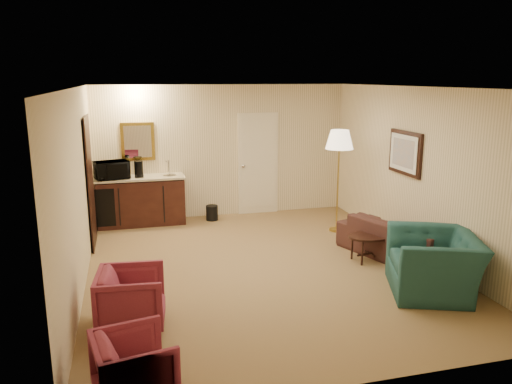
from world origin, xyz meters
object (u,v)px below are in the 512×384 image
at_px(microwave, 111,168).
at_px(waste_bin, 212,213).
at_px(rose_chair_far, 134,364).
at_px(coffee_table, 370,248).
at_px(floor_lamp, 338,181).
at_px(teal_armchair, 435,254).
at_px(rose_chair_near, 131,296).
at_px(wetbar_cabinet, 141,201).
at_px(coffee_maker, 139,169).
at_px(sofa, 403,234).

bearing_deg(microwave, waste_bin, -15.51).
bearing_deg(microwave, rose_chair_far, -102.96).
bearing_deg(coffee_table, floor_lamp, 85.44).
relative_size(teal_armchair, rose_chair_near, 1.62).
height_order(wetbar_cabinet, coffee_maker, coffee_maker).
xyz_separation_m(floor_lamp, waste_bin, (-2.08, 1.25, -0.78)).
bearing_deg(coffee_table, sofa, -8.07).
xyz_separation_m(waste_bin, microwave, (-1.83, -0.00, 0.97)).
bearing_deg(waste_bin, coffee_maker, 178.72).
bearing_deg(teal_armchair, rose_chair_far, -50.13).
distance_m(sofa, coffee_table, 0.55).
height_order(wetbar_cabinet, coffee_table, wetbar_cabinet).
distance_m(wetbar_cabinet, rose_chair_far, 5.43).
distance_m(rose_chair_near, rose_chair_far, 1.34).
relative_size(microwave, coffee_maker, 1.92).
bearing_deg(waste_bin, sofa, -49.21).
bearing_deg(microwave, coffee_maker, -11.62).
bearing_deg(coffee_maker, sofa, -34.32).
bearing_deg(waste_bin, rose_chair_near, -111.57).
bearing_deg(floor_lamp, rose_chair_far, -131.82).
distance_m(rose_chair_far, floor_lamp, 5.53).
distance_m(teal_armchair, floor_lamp, 2.82).
xyz_separation_m(rose_chair_near, rose_chair_far, (0.00, -1.34, -0.03)).
bearing_deg(rose_chair_near, microwave, 9.14).
bearing_deg(wetbar_cabinet, floor_lamp, -21.12).
relative_size(wetbar_cabinet, rose_chair_far, 2.46).
height_order(floor_lamp, waste_bin, floor_lamp).
distance_m(rose_chair_far, coffee_table, 4.38).
bearing_deg(coffee_table, rose_chair_near, -160.96).
bearing_deg(sofa, rose_chair_far, 102.13).
xyz_separation_m(sofa, floor_lamp, (-0.38, 1.61, 0.52)).
bearing_deg(floor_lamp, teal_armchair, -87.27).
distance_m(wetbar_cabinet, floor_lamp, 3.69).
height_order(wetbar_cabinet, microwave, microwave).
distance_m(sofa, waste_bin, 3.78).
relative_size(coffee_table, coffee_maker, 2.28).
relative_size(wetbar_cabinet, rose_chair_near, 2.23).
bearing_deg(teal_armchair, waste_bin, -130.43).
relative_size(wetbar_cabinet, waste_bin, 5.62).
distance_m(teal_armchair, waste_bin, 4.62).
xyz_separation_m(rose_chair_far, floor_lamp, (3.67, 4.10, 0.59)).
bearing_deg(floor_lamp, rose_chair_near, -143.04).
xyz_separation_m(teal_armchair, waste_bin, (-2.22, 4.04, -0.38)).
relative_size(floor_lamp, microwave, 3.15).
relative_size(coffee_table, microwave, 1.19).
bearing_deg(wetbar_cabinet, coffee_maker, -111.60).
bearing_deg(floor_lamp, microwave, 162.35).
xyz_separation_m(rose_chair_near, coffee_table, (3.54, 1.22, -0.17)).
bearing_deg(rose_chair_far, teal_armchair, -82.13).
bearing_deg(coffee_table, teal_armchair, -78.46).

